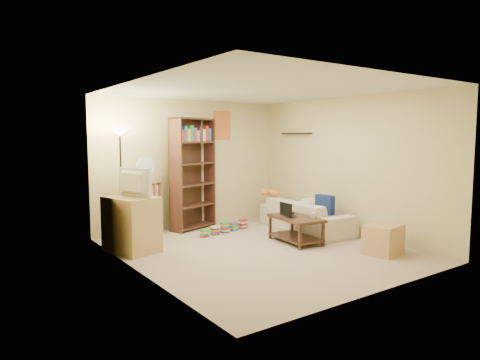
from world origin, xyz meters
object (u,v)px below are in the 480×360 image
object	(u,v)px
sofa	(305,216)
desk_fan	(145,169)
tabby_cat	(271,193)
laptop	(293,216)
end_cabinet	(383,239)
short_bookshelf	(142,209)
floor_lamp	(120,151)
television	(131,183)
mug	(313,216)
tall_bookshelf	(193,171)
side_table	(278,210)
tv_stand	(132,224)
coffee_table	(296,226)

from	to	relation	value
sofa	desk_fan	bearing A→B (deg)	66.84
tabby_cat	desk_fan	world-z (taller)	desk_fan
laptop	end_cabinet	world-z (taller)	laptop
tabby_cat	short_bookshelf	bearing A→B (deg)	165.30
laptop	floor_lamp	bearing A→B (deg)	72.37
television	floor_lamp	xyz separation A→B (m)	(0.08, 0.66, 0.46)
mug	tall_bookshelf	xyz separation A→B (m)	(-1.04, 2.22, 0.64)
short_bookshelf	desk_fan	xyz separation A→B (m)	(0.05, -0.05, 0.72)
tall_bookshelf	short_bookshelf	distance (m)	1.20
television	side_table	world-z (taller)	television
tv_stand	short_bookshelf	bearing A→B (deg)	44.12
laptop	tabby_cat	bearing A→B (deg)	-7.87
tv_stand	floor_lamp	world-z (taller)	floor_lamp
floor_lamp	end_cabinet	bearing A→B (deg)	-44.69
coffee_table	mug	size ratio (longest dim) A/B	7.94
floor_lamp	short_bookshelf	bearing A→B (deg)	33.27
tv_stand	side_table	xyz separation A→B (m)	(3.42, 0.57, -0.19)
coffee_table	tv_stand	world-z (taller)	tv_stand
laptop	floor_lamp	distance (m)	3.09
sofa	side_table	world-z (taller)	sofa
coffee_table	side_table	distance (m)	1.85
side_table	mug	bearing A→B (deg)	-113.02
tall_bookshelf	desk_fan	bearing A→B (deg)	160.83
coffee_table	end_cabinet	bearing A→B (deg)	-58.27
sofa	tabby_cat	world-z (taller)	tabby_cat
floor_lamp	end_cabinet	distance (m)	4.44
mug	tabby_cat	bearing A→B (deg)	75.29
floor_lamp	side_table	xyz separation A→B (m)	(3.34, -0.09, -1.30)
coffee_table	end_cabinet	distance (m)	1.44
tabby_cat	tv_stand	size ratio (longest dim) A/B	0.54
laptop	tall_bookshelf	size ratio (longest dim) A/B	0.17
tv_stand	television	world-z (taller)	television
side_table	desk_fan	bearing A→B (deg)	172.45
television	end_cabinet	bearing A→B (deg)	-142.37
end_cabinet	desk_fan	bearing A→B (deg)	127.11
laptop	mug	xyz separation A→B (m)	(0.16, -0.33, 0.03)
tv_stand	tabby_cat	bearing A→B (deg)	-9.29
sofa	end_cabinet	size ratio (longest dim) A/B	3.81
tabby_cat	mug	distance (m)	1.69
coffee_table	tv_stand	bearing A→B (deg)	163.98
coffee_table	television	world-z (taller)	television
laptop	sofa	bearing A→B (deg)	-40.66
laptop	desk_fan	distance (m)	2.75
tv_stand	short_bookshelf	xyz separation A→B (m)	(0.58, 0.98, 0.06)
sofa	floor_lamp	size ratio (longest dim) A/B	1.07
laptop	television	world-z (taller)	television
sofa	tall_bookshelf	distance (m)	2.31
tabby_cat	side_table	bearing A→B (deg)	32.87
sofa	tall_bookshelf	bearing A→B (deg)	55.03
coffee_table	television	size ratio (longest dim) A/B	1.36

